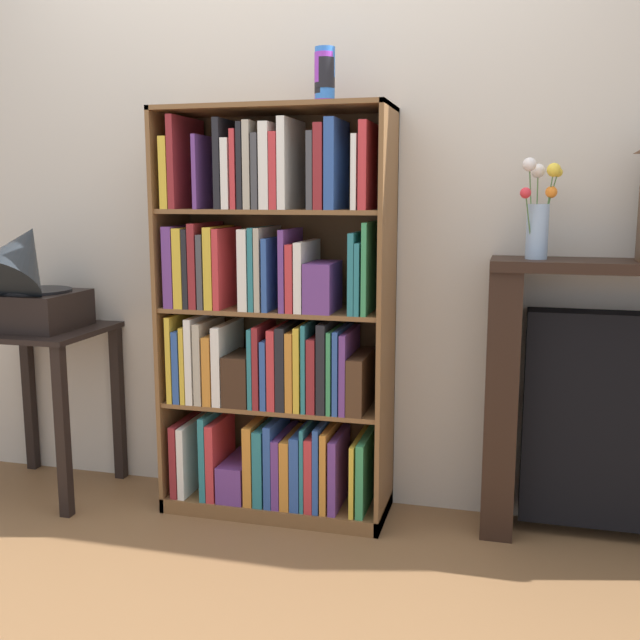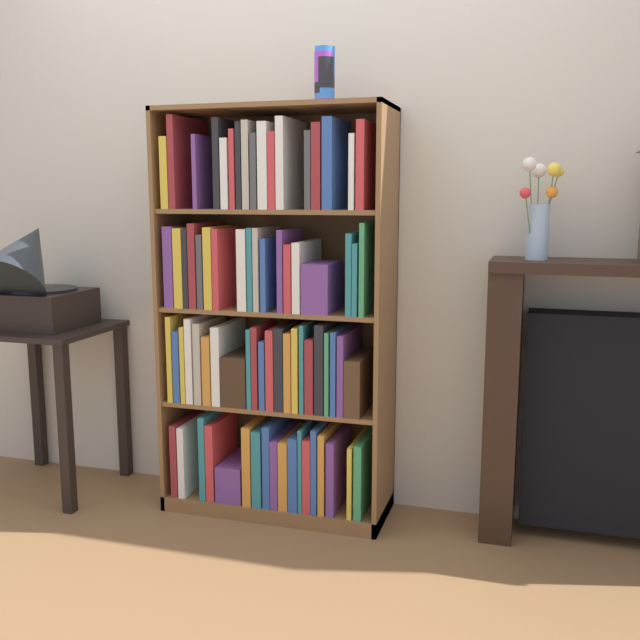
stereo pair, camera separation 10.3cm
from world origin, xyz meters
The scene contains 7 objects.
ground_plane centered at (0.00, 0.00, -0.01)m, with size 8.25×6.40×0.02m, color brown.
wall_back centered at (0.19, 0.32, 1.30)m, with size 5.25×0.08×2.60m, color beige.
bookshelf centered at (-0.01, 0.09, 0.73)m, with size 0.91×0.35×1.62m.
cup_stack centered at (0.20, 0.10, 1.73)m, with size 0.08×0.08×0.21m.
side_table_left centered at (-1.04, 0.03, 0.54)m, with size 0.53×0.50×0.73m.
gramophone centered at (-1.04, -0.02, 0.94)m, with size 0.34×0.47×0.52m.
flower_vase centered at (0.99, 0.14, 1.22)m, with size 0.15×0.16×0.36m.
Camera 1 is at (0.91, -2.68, 1.29)m, focal length 41.69 mm.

